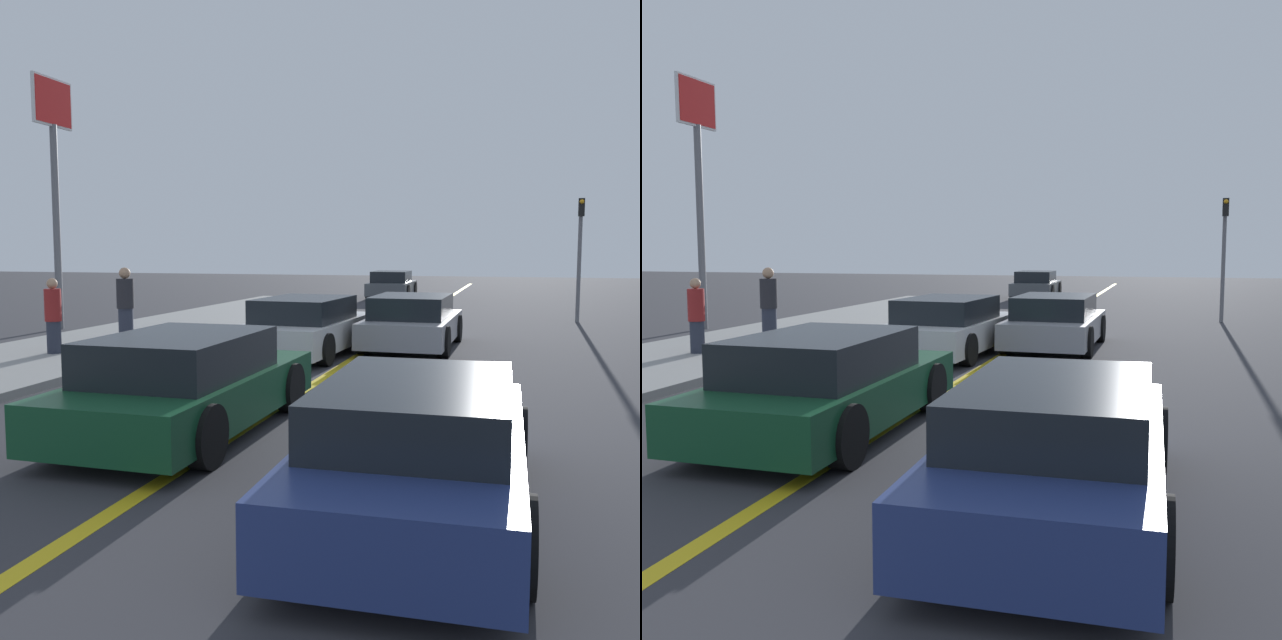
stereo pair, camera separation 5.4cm
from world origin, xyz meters
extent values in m
cube|color=gold|center=(0.00, 18.00, 0.00)|extent=(0.20, 60.00, 0.01)
cube|color=gray|center=(-6.08, 15.58, 0.07)|extent=(3.99, 31.16, 0.15)
cube|color=navy|center=(2.60, 6.76, 0.48)|extent=(1.83, 4.42, 0.58)
cube|color=black|center=(2.60, 6.54, 0.99)|extent=(1.57, 2.44, 0.44)
cylinder|color=black|center=(1.75, 8.10, 0.35)|extent=(0.24, 0.70, 0.69)
cylinder|color=black|center=(3.39, 8.14, 0.35)|extent=(0.24, 0.70, 0.69)
cylinder|color=black|center=(1.81, 5.38, 0.35)|extent=(0.24, 0.70, 0.69)
cylinder|color=black|center=(3.45, 5.42, 0.35)|extent=(0.24, 0.70, 0.69)
cube|color=#144728|center=(-0.61, 8.73, 0.47)|extent=(1.89, 4.44, 0.56)
cube|color=black|center=(-0.61, 8.51, 1.01)|extent=(1.65, 2.44, 0.52)
cylinder|color=black|center=(-1.49, 10.11, 0.35)|extent=(0.22, 0.70, 0.70)
cylinder|color=black|center=(0.28, 10.10, 0.35)|extent=(0.22, 0.70, 0.70)
cylinder|color=black|center=(-1.50, 7.37, 0.35)|extent=(0.22, 0.70, 0.70)
cylinder|color=black|center=(0.26, 7.36, 0.35)|extent=(0.22, 0.70, 0.70)
cube|color=silver|center=(-1.12, 15.46, 0.47)|extent=(2.09, 4.56, 0.59)
cube|color=black|center=(-1.12, 15.24, 1.01)|extent=(1.76, 2.54, 0.49)
cylinder|color=black|center=(-1.93, 16.89, 0.33)|extent=(0.25, 0.67, 0.66)
cylinder|color=black|center=(-0.17, 16.80, 0.33)|extent=(0.25, 0.67, 0.66)
cylinder|color=black|center=(-2.08, 14.13, 0.33)|extent=(0.25, 0.67, 0.66)
cylinder|color=black|center=(-0.31, 14.03, 0.33)|extent=(0.25, 0.67, 0.66)
cube|color=#9E9EA3|center=(0.94, 17.10, 0.46)|extent=(1.89, 4.31, 0.55)
cube|color=black|center=(0.94, 16.89, 0.99)|extent=(1.65, 2.37, 0.50)
cylinder|color=black|center=(0.06, 18.44, 0.34)|extent=(0.22, 0.68, 0.68)
cylinder|color=black|center=(1.83, 18.43, 0.34)|extent=(0.22, 0.68, 0.68)
cylinder|color=black|center=(0.05, 15.77, 0.34)|extent=(0.22, 0.68, 0.68)
cylinder|color=black|center=(1.82, 15.76, 0.34)|extent=(0.22, 0.68, 0.68)
cube|color=#4C5156|center=(-2.53, 33.39, 0.47)|extent=(1.93, 4.26, 0.56)
cube|color=black|center=(-2.53, 33.17, 1.00)|extent=(1.66, 2.36, 0.51)
cylinder|color=black|center=(-3.42, 34.67, 0.35)|extent=(0.24, 0.70, 0.70)
cylinder|color=black|center=(-1.70, 34.71, 0.35)|extent=(0.24, 0.70, 0.70)
cylinder|color=black|center=(-3.35, 32.06, 0.35)|extent=(0.24, 0.70, 0.70)
cylinder|color=black|center=(-1.63, 32.10, 0.35)|extent=(0.24, 0.70, 0.70)
cylinder|color=#282D3D|center=(-5.93, 13.20, 0.48)|extent=(0.29, 0.29, 0.67)
cylinder|color=maroon|center=(-5.93, 13.20, 1.15)|extent=(0.34, 0.34, 0.67)
sphere|color=tan|center=(-5.93, 13.20, 1.59)|extent=(0.22, 0.22, 0.22)
cylinder|color=#282D3D|center=(-5.87, 15.88, 0.50)|extent=(0.35, 0.35, 0.72)
cylinder|color=#232328|center=(-5.87, 15.88, 1.22)|extent=(0.42, 0.42, 0.72)
sphere|color=tan|center=(-5.87, 15.88, 1.72)|extent=(0.27, 0.27, 0.27)
cylinder|color=slate|center=(5.03, 24.30, 1.92)|extent=(0.12, 0.12, 3.84)
cube|color=black|center=(5.03, 24.12, 3.57)|extent=(0.18, 0.18, 0.55)
sphere|color=orange|center=(5.03, 24.03, 3.73)|extent=(0.14, 0.14, 0.14)
cylinder|color=slate|center=(-9.37, 18.10, 2.88)|extent=(0.20, 0.20, 5.75)
cube|color=silver|center=(-9.37, 18.10, 6.36)|extent=(0.08, 1.66, 1.33)
cube|color=red|center=(-9.37, 18.10, 6.36)|extent=(0.12, 1.54, 1.21)
camera|label=1|loc=(3.44, 0.67, 2.32)|focal=40.00mm
camera|label=2|loc=(3.49, 0.68, 2.32)|focal=40.00mm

